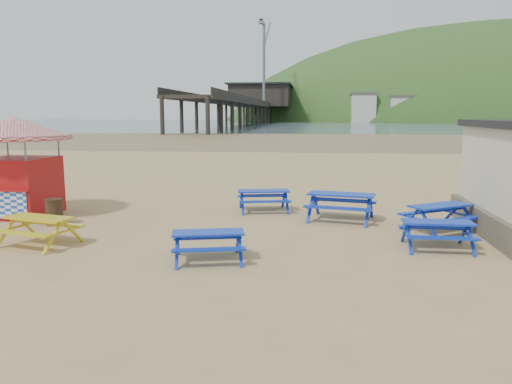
# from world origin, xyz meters

# --- Properties ---
(ground) EXTENTS (400.00, 400.00, 0.00)m
(ground) POSITION_xyz_m (0.00, 0.00, 0.00)
(ground) COLOR tan
(ground) RESTS_ON ground
(wet_sand) EXTENTS (400.00, 400.00, 0.00)m
(wet_sand) POSITION_xyz_m (0.00, 55.00, 0.00)
(wet_sand) COLOR olive
(wet_sand) RESTS_ON ground
(sea) EXTENTS (400.00, 400.00, 0.00)m
(sea) POSITION_xyz_m (0.00, 170.00, 0.01)
(sea) COLOR #445561
(sea) RESTS_ON ground
(picnic_table_blue_a) EXTENTS (1.99, 1.73, 0.73)m
(picnic_table_blue_a) POSITION_xyz_m (0.57, 3.62, 0.37)
(picnic_table_blue_a) COLOR #1338A2
(picnic_table_blue_a) RESTS_ON ground
(picnic_table_blue_b) EXTENTS (2.36, 2.06, 0.86)m
(picnic_table_blue_b) POSITION_xyz_m (3.13, 2.42, 0.43)
(picnic_table_blue_b) COLOR #1338A2
(picnic_table_blue_b) RESTS_ON ground
(picnic_table_blue_c) EXTENTS (2.36, 2.25, 0.78)m
(picnic_table_blue_c) POSITION_xyz_m (5.86, 1.19, 0.39)
(picnic_table_blue_c) COLOR #1338A2
(picnic_table_blue_c) RESTS_ON ground
(picnic_table_blue_d) EXTENTS (1.88, 1.65, 0.68)m
(picnic_table_blue_d) POSITION_xyz_m (-0.12, -2.36, 0.34)
(picnic_table_blue_d) COLOR #1338A2
(picnic_table_blue_d) RESTS_ON ground
(picnic_table_blue_e) EXTENTS (1.68, 1.36, 0.70)m
(picnic_table_blue_e) POSITION_xyz_m (5.32, -0.74, 0.35)
(picnic_table_blue_e) COLOR #1338A2
(picnic_table_blue_e) RESTS_ON ground
(picnic_table_yellow) EXTENTS (2.06, 1.82, 0.74)m
(picnic_table_yellow) POSITION_xyz_m (-4.69, -1.51, 0.37)
(picnic_table_yellow) COLOR gold
(picnic_table_yellow) RESTS_ON ground
(ice_cream_kiosk) EXTENTS (3.74, 3.74, 3.24)m
(ice_cream_kiosk) POSITION_xyz_m (-7.41, 2.07, 2.04)
(ice_cream_kiosk) COLOR #A20F13
(ice_cream_kiosk) RESTS_ON ground
(litter_bin) EXTENTS (0.54, 0.54, 0.79)m
(litter_bin) POSITION_xyz_m (-5.52, 0.80, 0.40)
(litter_bin) COLOR #3B2617
(litter_bin) RESTS_ON ground
(pier) EXTENTS (24.00, 220.00, 39.29)m
(pier) POSITION_xyz_m (-17.99, 178.23, 5.46)
(pier) COLOR black
(pier) RESTS_ON ground
(headland_town) EXTENTS (264.00, 144.00, 108.00)m
(headland_town) POSITION_xyz_m (90.00, 229.68, -9.91)
(headland_town) COLOR #2D4C1E
(headland_town) RESTS_ON ground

